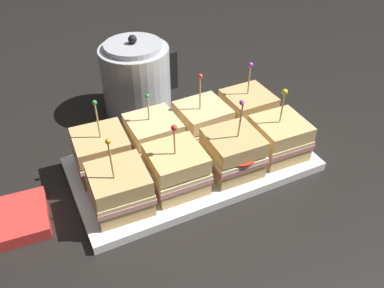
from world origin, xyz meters
TOP-DOWN VIEW (x-y plane):
  - ground_plane at (0.00, 0.00)m, footprint 6.00×6.00m
  - serving_platter at (0.00, 0.00)m, footprint 0.49×0.26m
  - sandwich_front_far_left at (-0.17, -0.06)m, footprint 0.11×0.11m
  - sandwich_front_center_left at (-0.06, -0.05)m, footprint 0.10×0.10m
  - sandwich_front_center_right at (0.06, -0.06)m, footprint 0.11×0.11m
  - sandwich_front_far_right at (0.17, -0.06)m, footprint 0.11×0.11m
  - sandwich_back_far_left at (-0.17, 0.05)m, footprint 0.11×0.11m
  - sandwich_back_center_left at (-0.06, 0.06)m, footprint 0.10×0.10m
  - sandwich_back_center_right at (0.05, 0.06)m, footprint 0.11×0.11m
  - sandwich_back_far_right at (0.17, 0.06)m, footprint 0.10×0.10m
  - kettle_steel at (-0.02, 0.26)m, footprint 0.19×0.16m
  - napkin_stack at (-0.35, 0.00)m, footprint 0.12×0.12m

SIDE VIEW (x-z plane):
  - ground_plane at x=0.00m, z-range 0.00..0.00m
  - serving_platter at x=0.00m, z-range 0.00..0.02m
  - napkin_stack at x=-0.35m, z-range 0.00..0.02m
  - sandwich_front_far_left at x=-0.17m, z-range -0.02..0.14m
  - sandwich_front_far_right at x=0.17m, z-range -0.02..0.13m
  - sandwich_back_center_left at x=-0.06m, z-range -0.01..0.13m
  - sandwich_front_center_left at x=-0.06m, z-range -0.01..0.13m
  - sandwich_back_far_left at x=-0.17m, z-range -0.02..0.14m
  - sandwich_back_far_right at x=0.17m, z-range -0.02..0.14m
  - sandwich_front_center_right at x=0.06m, z-range -0.02..0.14m
  - sandwich_back_center_right at x=0.05m, z-range -0.02..0.14m
  - kettle_steel at x=-0.02m, z-range -0.01..0.18m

